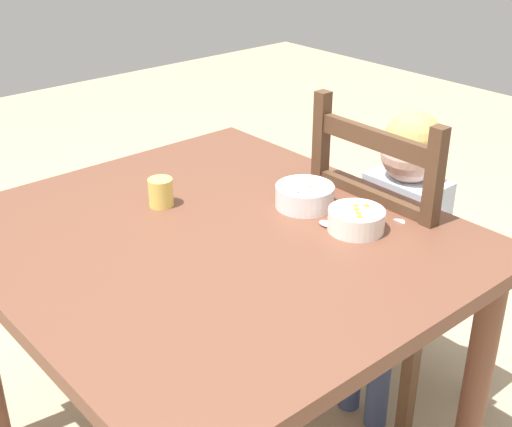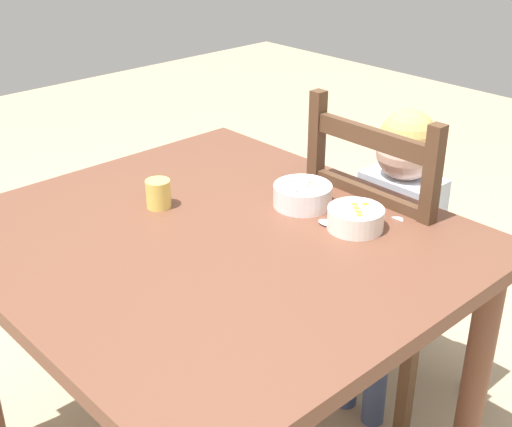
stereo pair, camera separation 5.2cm
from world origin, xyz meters
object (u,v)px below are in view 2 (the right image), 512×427
drinking_cup (158,194)px  spoon (333,226)px  bowl_of_carrots (356,218)px  bowl_of_peas (303,195)px  child_figure (394,223)px  dining_chair (389,271)px  dining_table (215,272)px

drinking_cup → spoon: bearing=32.5°
drinking_cup → bowl_of_carrots: bearing=33.3°
bowl_of_peas → bowl_of_carrots: bearing=0.0°
bowl_of_carrots → bowl_of_peas: bearing=-180.0°
child_figure → dining_chair: bearing=95.5°
dining_table → child_figure: size_ratio=1.18×
spoon → dining_chair: bearing=98.3°
spoon → drinking_cup: 0.46m
bowl_of_peas → dining_table: bearing=-97.2°
bowl_of_peas → spoon: bearing=-14.4°
bowl_of_peas → bowl_of_carrots: (0.18, 0.00, -0.00)m
bowl_of_carrots → child_figure: bearing=107.0°
child_figure → bowl_of_peas: size_ratio=6.40×
dining_table → dining_chair: 0.61m
bowl_of_peas → drinking_cup: 0.37m
bowl_of_carrots → spoon: bowl_of_carrots is taller
dining_table → bowl_of_peas: (0.03, 0.27, 0.14)m
dining_chair → bowl_of_carrots: 0.44m
child_figure → spoon: child_figure is taller
dining_table → spoon: bearing=54.2°
dining_chair → child_figure: dining_chair is taller
dining_chair → child_figure: 0.16m
child_figure → drinking_cup: bearing=-120.5°
bowl_of_peas → spoon: bowl_of_peas is taller
dining_table → child_figure: 0.58m
dining_chair → bowl_of_peas: bearing=-106.6°
child_figure → spoon: size_ratio=7.09×
bowl_of_peas → spoon: (0.14, -0.04, -0.03)m
dining_chair → drinking_cup: size_ratio=13.68×
dining_chair → bowl_of_carrots: dining_chair is taller
spoon → child_figure: bearing=98.3°
dining_table → bowl_of_peas: size_ratio=7.54×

